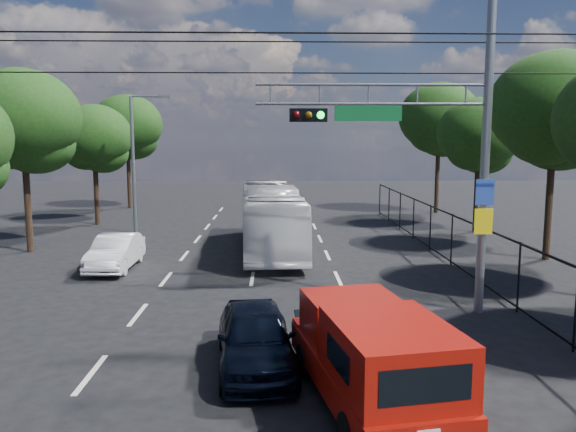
{
  "coord_description": "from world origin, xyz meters",
  "views": [
    {
      "loc": [
        0.82,
        -7.11,
        4.78
      ],
      "look_at": [
        1.15,
        7.61,
        2.8
      ],
      "focal_mm": 35.0,
      "sensor_mm": 36.0,
      "label": 1
    }
  ],
  "objects_px": {
    "navy_hatchback": "(255,337)",
    "white_van": "(116,252)",
    "signal_mast": "(442,123)",
    "white_bus": "(271,218)",
    "red_pickup": "(371,354)"
  },
  "relations": [
    {
      "from": "navy_hatchback",
      "to": "white_van",
      "type": "distance_m",
      "value": 10.92
    },
    {
      "from": "navy_hatchback",
      "to": "signal_mast",
      "type": "bearing_deg",
      "value": 31.73
    },
    {
      "from": "navy_hatchback",
      "to": "white_bus",
      "type": "bearing_deg",
      "value": 83.67
    },
    {
      "from": "white_bus",
      "to": "white_van",
      "type": "xyz_separation_m",
      "value": [
        -5.79,
        -3.49,
        -0.79
      ]
    },
    {
      "from": "signal_mast",
      "to": "white_bus",
      "type": "xyz_separation_m",
      "value": [
        -4.68,
        9.17,
        -3.81
      ]
    },
    {
      "from": "white_bus",
      "to": "white_van",
      "type": "distance_m",
      "value": 6.81
    },
    {
      "from": "signal_mast",
      "to": "navy_hatchback",
      "type": "height_order",
      "value": "signal_mast"
    },
    {
      "from": "signal_mast",
      "to": "red_pickup",
      "type": "xyz_separation_m",
      "value": [
        -2.77,
        -5.55,
        -4.24
      ]
    },
    {
      "from": "signal_mast",
      "to": "red_pickup",
      "type": "relative_size",
      "value": 1.8
    },
    {
      "from": "white_van",
      "to": "red_pickup",
      "type": "bearing_deg",
      "value": -55.6
    },
    {
      "from": "white_bus",
      "to": "signal_mast",
      "type": "bearing_deg",
      "value": -66.26
    },
    {
      "from": "navy_hatchback",
      "to": "white_van",
      "type": "height_order",
      "value": "navy_hatchback"
    },
    {
      "from": "signal_mast",
      "to": "white_van",
      "type": "relative_size",
      "value": 2.44
    },
    {
      "from": "signal_mast",
      "to": "white_bus",
      "type": "height_order",
      "value": "signal_mast"
    },
    {
      "from": "red_pickup",
      "to": "white_bus",
      "type": "xyz_separation_m",
      "value": [
        -1.91,
        14.72,
        0.43
      ]
    }
  ]
}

